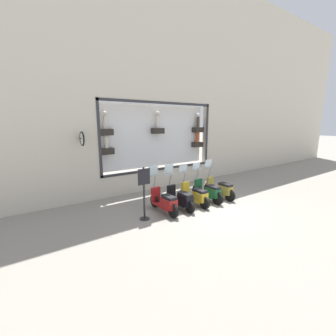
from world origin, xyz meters
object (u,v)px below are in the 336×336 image
(scooter_yellow_2, at_px, (195,195))
(scooter_black_3, at_px, (181,198))
(scooter_olive_0, at_px, (220,189))
(scooter_red_4, at_px, (165,202))
(shop_sign_post, at_px, (144,191))
(scooter_green_1, at_px, (208,191))

(scooter_yellow_2, distance_m, scooter_black_3, 0.75)
(scooter_olive_0, relative_size, scooter_red_4, 1.00)
(scooter_black_3, xyz_separation_m, shop_sign_post, (-0.05, 1.64, 0.59))
(shop_sign_post, bearing_deg, scooter_olive_0, -89.17)
(scooter_green_1, height_order, scooter_yellow_2, scooter_green_1)
(scooter_olive_0, height_order, scooter_green_1, scooter_olive_0)
(scooter_black_3, height_order, scooter_red_4, scooter_red_4)
(scooter_green_1, bearing_deg, shop_sign_post, 91.03)
(scooter_olive_0, distance_m, scooter_yellow_2, 1.50)
(scooter_olive_0, distance_m, scooter_red_4, 3.00)
(scooter_yellow_2, xyz_separation_m, scooter_red_4, (0.01, 1.50, 0.02))
(scooter_red_4, bearing_deg, scooter_olive_0, -90.06)
(scooter_olive_0, bearing_deg, scooter_red_4, 89.94)
(scooter_olive_0, bearing_deg, scooter_black_3, 90.09)
(scooter_olive_0, xyz_separation_m, scooter_red_4, (0.00, 3.00, 0.01))
(scooter_black_3, bearing_deg, scooter_red_4, 89.49)
(scooter_green_1, bearing_deg, scooter_black_3, 90.13)
(scooter_yellow_2, bearing_deg, scooter_red_4, 89.67)
(scooter_olive_0, relative_size, scooter_green_1, 1.00)
(shop_sign_post, bearing_deg, scooter_black_3, -88.14)
(scooter_olive_0, distance_m, scooter_black_3, 2.25)
(scooter_olive_0, xyz_separation_m, scooter_black_3, (-0.00, 2.25, -0.01))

